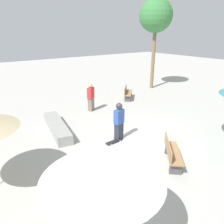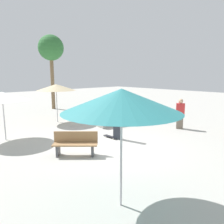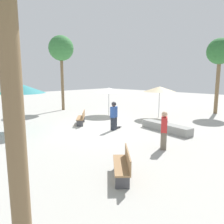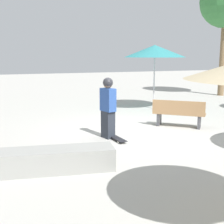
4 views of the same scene
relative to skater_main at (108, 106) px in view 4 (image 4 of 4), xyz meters
name	(u,v)px [view 4 (image 4 of 4)]	position (x,y,z in m)	size (l,w,h in m)	color
ground_plane	(132,131)	(-0.95, -0.47, -0.88)	(60.00, 60.00, 0.00)	#B2AFA8
skater_main	(108,106)	(0.00, 0.00, 0.00)	(0.34, 0.48, 1.64)	#282D38
skateboard	(117,138)	(-0.12, 0.34, -0.83)	(0.25, 0.81, 0.07)	black
concrete_ledge	(32,161)	(2.28, 1.82, -0.66)	(3.23, 1.18, 0.44)	gray
bench_near	(179,114)	(-2.51, -0.37, -0.46)	(1.48, 1.41, 0.85)	#47474C
shade_umbrella_teal	(155,51)	(-3.49, -3.67, 1.49)	(2.53, 2.53, 2.63)	#B7B7BC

